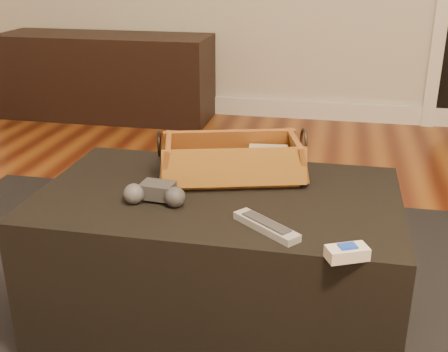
% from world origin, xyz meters
% --- Properties ---
extents(baseboard, '(5.00, 0.04, 0.12)m').
position_xyz_m(baseboard, '(0.00, 2.73, 0.06)').
color(baseboard, white).
rests_on(baseboard, floor).
extents(media_cabinet, '(1.41, 0.45, 0.55)m').
position_xyz_m(media_cabinet, '(-1.27, 2.51, 0.28)').
color(media_cabinet, black).
rests_on(media_cabinet, floor).
extents(area_rug, '(2.60, 2.00, 0.01)m').
position_xyz_m(area_rug, '(-0.04, 0.35, 0.01)').
color(area_rug, black).
rests_on(area_rug, floor).
extents(ottoman, '(1.00, 0.60, 0.42)m').
position_xyz_m(ottoman, '(-0.04, 0.40, 0.22)').
color(ottoman, black).
rests_on(ottoman, area_rug).
extents(tv_remote, '(0.23, 0.13, 0.02)m').
position_xyz_m(tv_remote, '(-0.04, 0.49, 0.46)').
color(tv_remote, black).
rests_on(tv_remote, wicker_basket).
extents(cloth_bundle, '(0.12, 0.09, 0.06)m').
position_xyz_m(cloth_bundle, '(0.07, 0.58, 0.48)').
color(cloth_bundle, tan).
rests_on(cloth_bundle, wicker_basket).
extents(wicker_basket, '(0.47, 0.33, 0.15)m').
position_xyz_m(wicker_basket, '(-0.02, 0.52, 0.48)').
color(wicker_basket, brown).
rests_on(wicker_basket, ottoman).
extents(game_controller, '(0.17, 0.09, 0.06)m').
position_xyz_m(game_controller, '(-0.19, 0.30, 0.46)').
color(game_controller, '#2F2F32').
rests_on(game_controller, ottoman).
extents(silver_remote, '(0.18, 0.16, 0.02)m').
position_xyz_m(silver_remote, '(0.12, 0.20, 0.44)').
color(silver_remote, '#A6A9AD').
rests_on(silver_remote, ottoman).
extents(cream_gadget, '(0.10, 0.08, 0.03)m').
position_xyz_m(cream_gadget, '(0.31, 0.10, 0.45)').
color(cream_gadget, beige).
rests_on(cream_gadget, ottoman).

